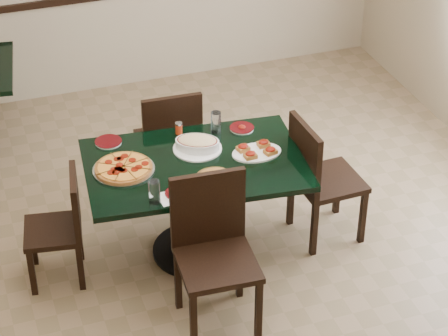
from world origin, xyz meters
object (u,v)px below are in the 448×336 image
object	(u,v)px
main_table	(195,185)
chair_right	(318,174)
chair_far	(170,139)
bread_basket	(212,176)
chair_left	(63,223)
bruschetta_platter	(257,151)
chair_near	(213,243)
pepperoni_pizza	(124,168)
lasagna_casserole	(197,144)

from	to	relation	value
main_table	chair_right	bearing A→B (deg)	-0.93
chair_far	bread_basket	xyz separation A→B (m)	(0.02, -0.93, 0.27)
chair_left	bruschetta_platter	bearing A→B (deg)	96.06
chair_near	bread_basket	xyz separation A→B (m)	(0.12, 0.38, 0.22)
chair_right	pepperoni_pizza	distance (m)	1.35
chair_right	bread_basket	size ratio (longest dim) A/B	4.59
chair_far	lasagna_casserole	size ratio (longest dim) A/B	2.65
chair_near	lasagna_casserole	distance (m)	0.81
bread_basket	pepperoni_pizza	bearing A→B (deg)	149.55
chair_far	chair_left	size ratio (longest dim) A/B	1.16
bread_basket	bruschetta_platter	xyz separation A→B (m)	(0.38, 0.21, -0.02)
main_table	chair_far	world-z (taller)	chair_far
chair_right	bruschetta_platter	xyz separation A→B (m)	(-0.43, 0.06, 0.24)
chair_left	bruschetta_platter	size ratio (longest dim) A/B	2.35
lasagna_casserole	bruschetta_platter	world-z (taller)	lasagna_casserole
chair_far	chair_right	size ratio (longest dim) A/B	0.99
chair_far	chair_right	world-z (taller)	chair_right
main_table	chair_right	xyz separation A→B (m)	(0.85, -0.10, -0.04)
chair_left	pepperoni_pizza	size ratio (longest dim) A/B	1.98
chair_near	chair_left	bearing A→B (deg)	143.72
chair_near	chair_left	distance (m)	1.06
chair_left	bruschetta_platter	distance (m)	1.36
main_table	bread_basket	distance (m)	0.33
main_table	chair_near	world-z (taller)	chair_near
lasagna_casserole	bruschetta_platter	bearing A→B (deg)	0.36
chair_right	chair_left	bearing A→B (deg)	82.86
lasagna_casserole	main_table	bearing A→B (deg)	-87.81
chair_right	bread_basket	bearing A→B (deg)	97.63
chair_far	chair_left	bearing A→B (deg)	37.65
chair_far	pepperoni_pizza	distance (m)	0.83
chair_near	bruschetta_platter	world-z (taller)	chair_near
chair_far	bread_basket	bearing A→B (deg)	93.84
bread_basket	chair_left	bearing A→B (deg)	163.38
chair_near	chair_far	bearing A→B (deg)	88.84
chair_right	bruschetta_platter	distance (m)	0.50
chair_far	lasagna_casserole	bearing A→B (deg)	97.11
chair_left	bread_basket	size ratio (longest dim) A/B	3.90
chair_near	pepperoni_pizza	size ratio (longest dim) A/B	2.48
main_table	chair_right	size ratio (longest dim) A/B	1.61
chair_near	pepperoni_pizza	world-z (taller)	chair_near
main_table	chair_near	xyz separation A→B (m)	(-0.08, -0.63, -0.00)
chair_left	main_table	bearing A→B (deg)	96.70
chair_near	chair_left	xyz separation A→B (m)	(-0.81, 0.67, -0.13)
chair_left	lasagna_casserole	distance (m)	1.02
pepperoni_pizza	lasagna_casserole	world-z (taller)	lasagna_casserole
chair_right	lasagna_casserole	distance (m)	0.87
chair_left	lasagna_casserole	xyz separation A→B (m)	(0.96, 0.10, 0.35)
bruschetta_platter	chair_near	bearing A→B (deg)	-130.15
main_table	chair_far	size ratio (longest dim) A/B	1.63
chair_near	lasagna_casserole	xyz separation A→B (m)	(0.15, 0.77, 0.23)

